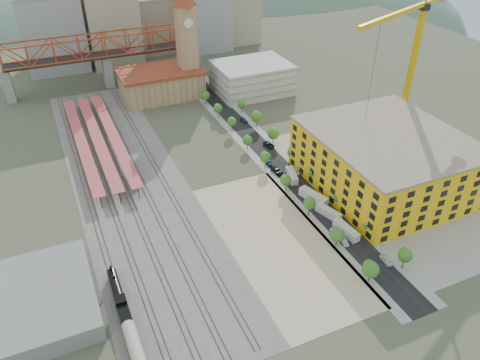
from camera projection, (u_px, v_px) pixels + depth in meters
name	position (u px, v px, depth m)	size (l,w,h in m)	color
ground	(244.00, 182.00, 159.67)	(400.00, 400.00, 0.00)	#474C38
ballast_strip	(128.00, 180.00, 160.76)	(36.00, 165.00, 0.06)	#605E59
dirt_lot	(277.00, 241.00, 134.32)	(28.00, 67.00, 0.06)	tan
street_asphalt	(266.00, 152.00, 176.50)	(12.00, 170.00, 0.06)	black
sidewalk_west	(253.00, 155.00, 174.64)	(3.00, 170.00, 0.04)	gray
sidewalk_east	(279.00, 149.00, 178.37)	(3.00, 170.00, 0.04)	gray
construction_pad	(388.00, 182.00, 159.70)	(50.00, 90.00, 0.06)	gray
rail_tracks	(123.00, 181.00, 160.08)	(26.56, 160.00, 0.18)	#382B23
platform_canopies	(97.00, 138.00, 177.80)	(16.00, 80.00, 4.12)	#BE4A49
station_hall	(161.00, 83.00, 216.70)	(38.00, 24.00, 13.10)	tan
clock_tower	(186.00, 33.00, 207.41)	(12.00, 12.00, 52.00)	tan
parking_garage	(252.00, 78.00, 221.29)	(34.00, 26.00, 14.00)	silver
truss_bridge	(104.00, 48.00, 220.68)	(94.00, 9.60, 25.60)	gray
construction_building	(386.00, 160.00, 153.49)	(44.60, 50.60, 18.80)	yellow
warehouse	(47.00, 298.00, 113.06)	(22.00, 32.00, 5.00)	gray
street_trees	(279.00, 165.00, 168.90)	(15.40, 124.40, 8.00)	#37631D
skyline	(150.00, 14.00, 257.92)	(133.00, 46.00, 60.00)	#9EA0A3
distant_hills	(169.00, 97.00, 416.90)	(647.00, 264.00, 227.00)	#4C6B59
locomotive	(119.00, 295.00, 114.61)	(2.65, 20.43, 5.11)	black
coach	(138.00, 357.00, 98.93)	(2.93, 17.03, 5.34)	#2D381E
tower_crane	(411.00, 48.00, 163.24)	(52.96, 23.22, 60.23)	#E4AC0E
site_trailer_a	(346.00, 230.00, 136.34)	(2.48, 9.43, 2.58)	silver
site_trailer_b	(328.00, 212.00, 143.54)	(2.34, 8.88, 2.43)	silver
site_trailer_c	(313.00, 197.00, 150.07)	(2.75, 10.44, 2.86)	silver
site_trailer_d	(292.00, 176.00, 160.90)	(2.37, 9.01, 2.47)	silver
car_0	(336.00, 233.00, 136.06)	(1.90, 4.73, 1.61)	white
car_1	(344.00, 241.00, 133.13)	(1.47, 4.20, 1.38)	gray
car_2	(277.00, 171.00, 164.20)	(2.45, 5.31, 1.48)	black
car_3	(269.00, 163.00, 169.03)	(1.89, 4.65, 1.35)	#1A334E
car_4	(386.00, 260.00, 126.64)	(1.76, 4.38, 1.49)	white
car_5	(295.00, 171.00, 164.25)	(1.70, 4.87, 1.60)	#ADADB3
car_6	(269.00, 145.00, 179.86)	(2.46, 5.34, 1.49)	black
car_7	(244.00, 120.00, 197.70)	(1.84, 4.53, 1.32)	navy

